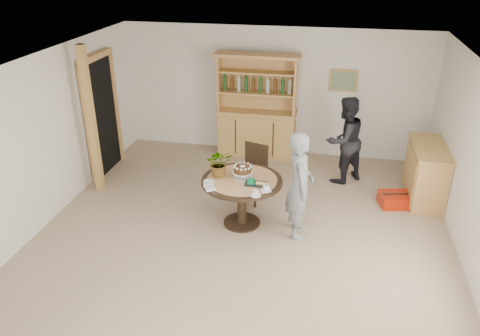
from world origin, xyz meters
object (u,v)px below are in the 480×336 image
Objects in this scene: teen_boy at (300,185)px; red_suitcase at (398,200)px; dining_table at (242,188)px; adult_person at (344,140)px; sideboard at (426,173)px; dining_chair at (253,169)px; hutch at (257,122)px.

red_suitcase is at bearing -61.41° from teen_boy.
dining_table is 2.32m from adult_person.
sideboard is at bearing 121.33° from adult_person.
teen_boy is (-1.97, -1.48, 0.32)m from sideboard.
dining_chair is 2.43m from red_suitcase.
hutch is 2.63m from dining_table.
red_suitcase is at bearing 23.85° from dining_chair.
red_suitcase is at bearing -30.89° from hutch.
hutch is at bearing 116.26° from dining_chair.
adult_person is 2.32× the size of red_suitcase.
dining_table is at bearing -85.15° from hutch.
hutch is 1.70× the size of dining_table.
red_suitcase is (0.93, -0.73, -0.68)m from adult_person.
dining_table is (0.22, -2.62, -0.08)m from hutch.
teen_boy is 1.02× the size of adult_person.
dining_chair is at bearing 33.72° from teen_boy.
adult_person is 1.36m from red_suitcase.
red_suitcase is at bearing -141.78° from sideboard.
adult_person reaches higher than dining_chair.
dining_chair reaches higher than red_suitcase.
dining_table is at bearing -73.33° from dining_chair.
sideboard is at bearing 25.62° from red_suitcase.
adult_person is at bearing -26.24° from teen_boy.
dining_table is 0.83m from dining_chair.
adult_person is at bearing 50.46° from dining_table.
dining_chair is 1.27m from teen_boy.
hutch is 1.89m from adult_person.
hutch is 2.16× the size of dining_chair.
dining_table is 0.75× the size of teen_boy.
dining_table is at bearing -168.95° from red_suitcase.
dining_chair is 1.75m from adult_person.
dining_chair reaches higher than dining_table.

